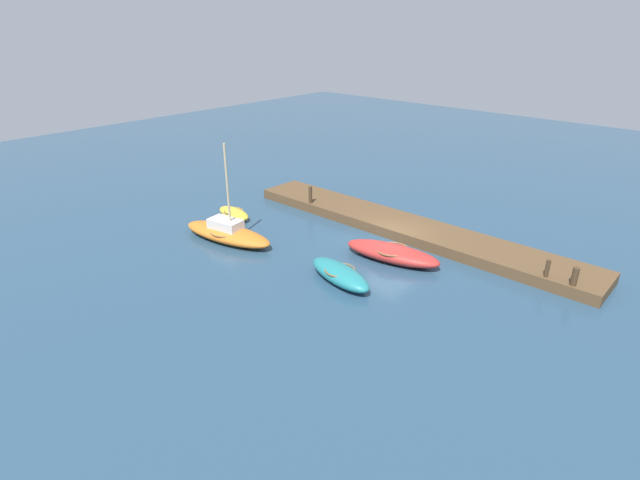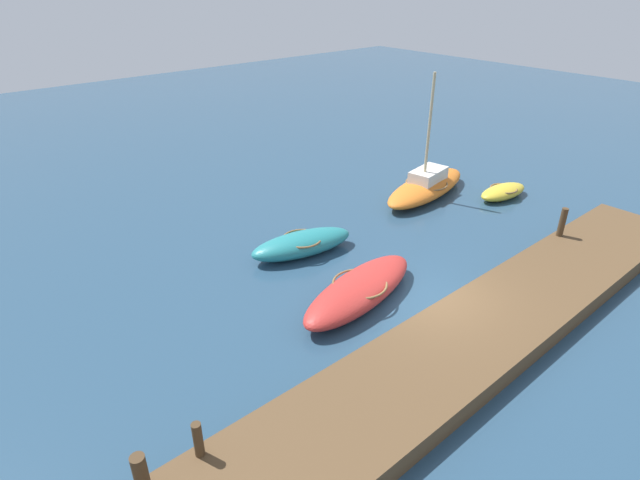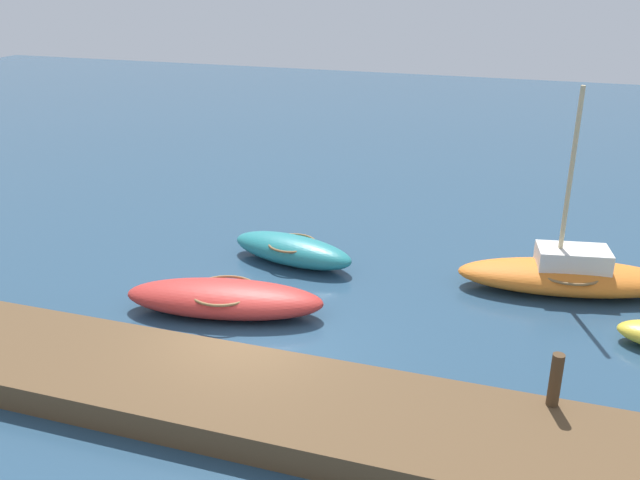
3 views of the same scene
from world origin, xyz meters
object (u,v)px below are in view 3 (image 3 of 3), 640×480
at_px(rowboat_teal, 292,250).
at_px(sailboat_orange, 568,274).
at_px(motorboat_red, 224,298).
at_px(mooring_post_mid_east, 555,380).

bearing_deg(rowboat_teal, sailboat_orange, 16.08).
relative_size(motorboat_red, mooring_post_mid_east, 4.87).
height_order(sailboat_orange, mooring_post_mid_east, sailboat_orange).
bearing_deg(rowboat_teal, motorboat_red, -86.61).
bearing_deg(sailboat_orange, motorboat_red, -163.53).
relative_size(motorboat_red, rowboat_teal, 1.28).
relative_size(motorboat_red, sailboat_orange, 0.88).
distance_m(motorboat_red, rowboat_teal, 3.50).
bearing_deg(motorboat_red, mooring_post_mid_east, -27.23).
height_order(motorboat_red, sailboat_orange, sailboat_orange).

